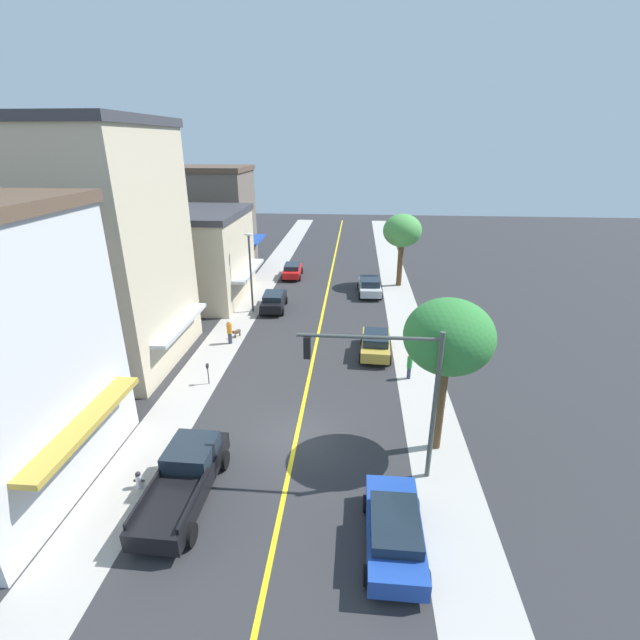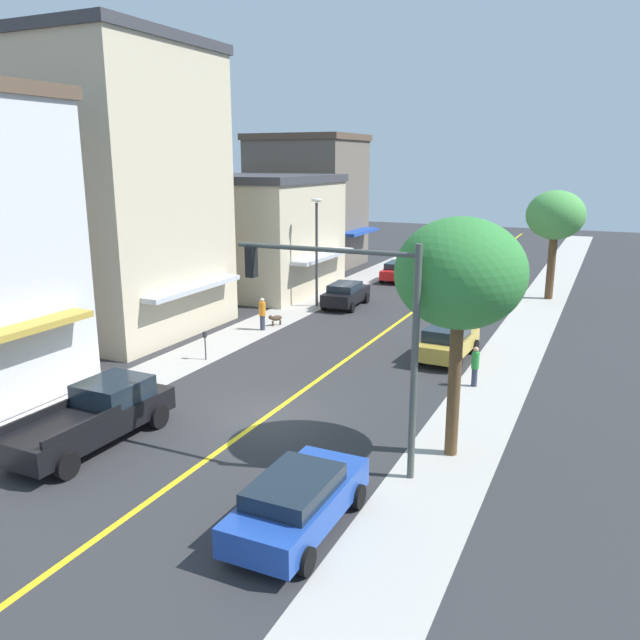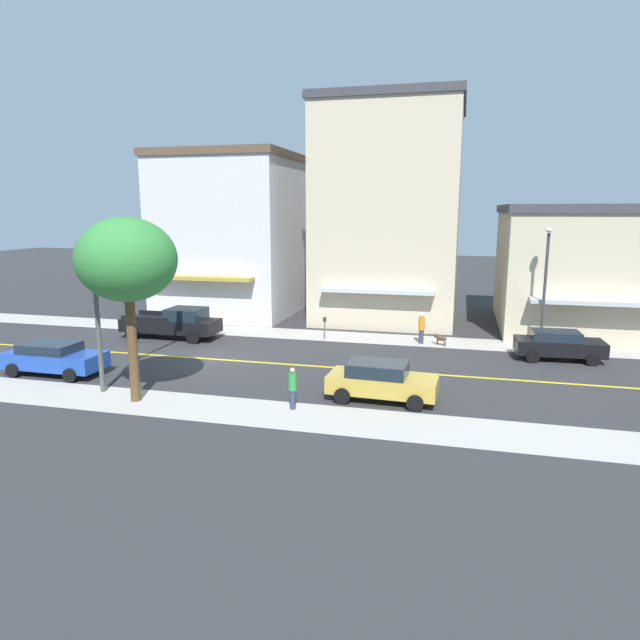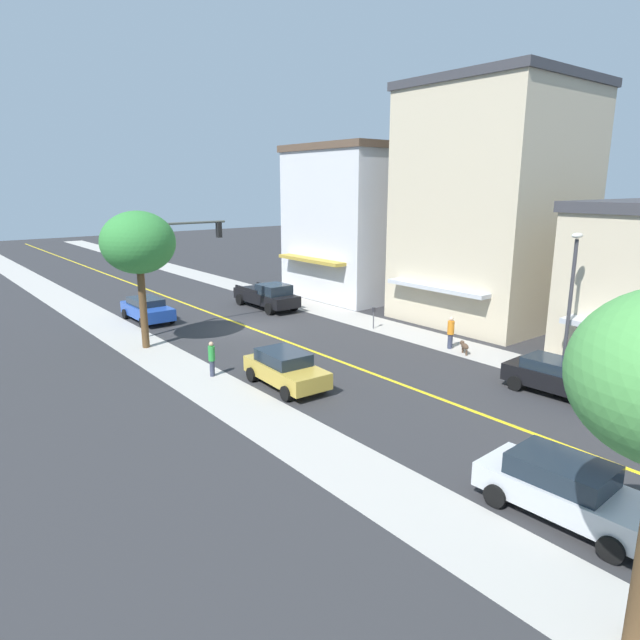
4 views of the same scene
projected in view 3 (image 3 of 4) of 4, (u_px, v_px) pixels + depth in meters
name	position (u px, v px, depth m)	size (l,w,h in m)	color
ground_plane	(211.00, 359.00, 28.50)	(140.00, 140.00, 0.00)	#2D2D30
sidewalk_left	(257.00, 332.00, 34.81)	(2.76, 126.00, 0.01)	#ADA8A0
sidewalk_right	(139.00, 401.00, 22.19)	(2.76, 126.00, 0.01)	#ADA8A0
road_centerline_stripe	(211.00, 359.00, 28.50)	(0.20, 126.00, 0.00)	yellow
pale_office_building	(236.00, 234.00, 41.00)	(11.58, 9.26, 11.39)	silver
brick_apartment_block	(389.00, 213.00, 38.01)	(10.43, 9.48, 14.50)	beige
corner_shop_building	(582.00, 267.00, 35.68)	(13.18, 10.18, 7.78)	beige
street_tree_right_corner	(127.00, 261.00, 21.23)	(3.79, 3.79, 7.23)	brown
fire_hydrant	(195.00, 325.00, 35.02)	(0.44, 0.24, 0.78)	silver
parking_meter	(325.00, 325.00, 32.73)	(0.12, 0.18, 1.31)	#4C4C51
traffic_light_mast	(119.00, 279.00, 24.14)	(5.56, 0.32, 6.65)	#474C47
street_lamp	(546.00, 276.00, 29.32)	(0.70, 0.36, 6.56)	#38383D
gold_sedan_right_curb	(381.00, 380.00, 22.25)	(2.21, 4.38, 1.54)	#B29338
black_sedan_left_curb	(558.00, 345.00, 28.22)	(2.14, 4.32, 1.48)	black
blue_sedan_right_curb	(54.00, 357.00, 25.77)	(2.12, 4.59, 1.47)	#1E429E
black_pickup_truck	(174.00, 323.00, 32.98)	(2.34, 5.83, 1.83)	black
pedestrian_orange_shirt	(422.00, 328.00, 31.62)	(0.36, 0.36, 1.73)	#33384C
pedestrian_green_shirt	(293.00, 387.00, 21.19)	(0.31, 0.31, 1.63)	#33384C
small_dog	(440.00, 338.00, 31.28)	(0.60, 0.81, 0.63)	#4C3828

